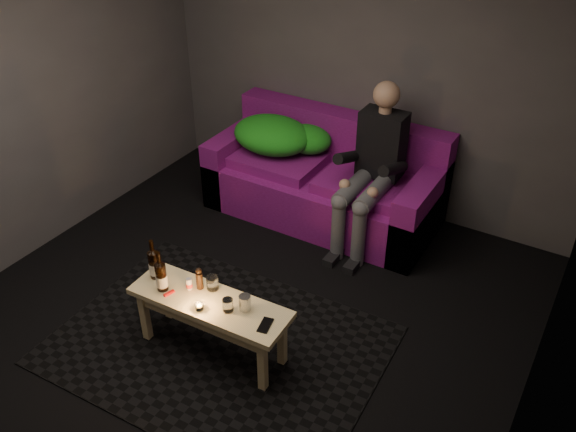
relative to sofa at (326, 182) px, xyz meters
The scene contains 17 objects.
floor 1.85m from the sofa, 85.77° to the right, with size 4.50×4.50×0.00m, color black.
room 1.89m from the sofa, 84.32° to the right, with size 4.50×4.50×4.50m.
rug 1.97m from the sofa, 84.83° to the right, with size 2.25×1.64×0.01m, color black.
sofa is the anchor object (origin of this frame).
green_blanket 0.61m from the sofa, behind, with size 0.92×0.63×0.31m.
person 0.67m from the sofa, 18.30° to the right, with size 0.38×0.87×1.39m.
coffee_table 2.00m from the sofa, 84.96° to the right, with size 1.14×0.40×0.46m.
beer_bottle_a 2.02m from the sofa, 98.43° to the right, with size 0.08×0.08×0.31m.
beer_bottle_b 2.08m from the sofa, 94.55° to the right, with size 0.08×0.08×0.31m.
salt_shaker 1.97m from the sofa, 90.31° to the right, with size 0.04×0.04×0.08m, color silver.
pepper_mill 1.93m from the sofa, 88.61° to the right, with size 0.05×0.05×0.13m, color black.
tumbler_back 1.89m from the sofa, 86.27° to the right, with size 0.08×0.08×0.10m, color white.
tealight 2.10m from the sofa, 85.27° to the right, with size 0.06×0.06×0.04m.
tumbler_front 2.04m from the sofa, 80.39° to the right, with size 0.07×0.07×0.09m, color white.
steel_cup 1.99m from the sofa, 77.56° to the right, with size 0.08×0.08×0.11m, color #BBBDC2.
smartphone 2.10m from the sofa, 72.67° to the right, with size 0.07×0.14×0.01m, color black.
red_lighter 2.08m from the sofa, 92.62° to the right, with size 0.02×0.08×0.01m, color red.
Camera 1 is at (2.06, -2.53, 3.14)m, focal length 38.00 mm.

